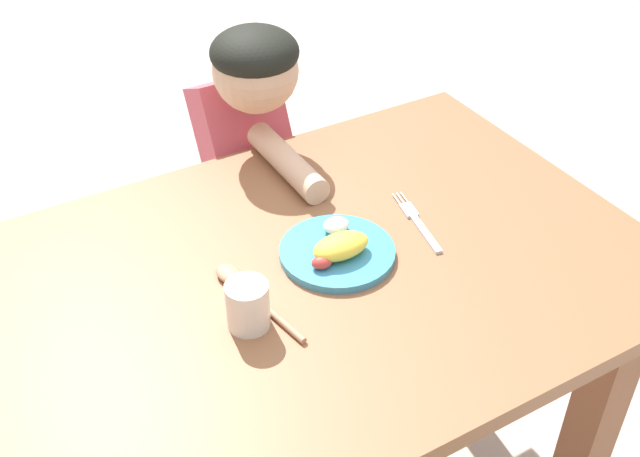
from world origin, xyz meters
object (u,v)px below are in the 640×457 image
at_px(drinking_cup, 248,305).
at_px(plate, 338,249).
at_px(spoon, 243,287).
at_px(person, 249,189).
at_px(fork, 418,222).

bearing_deg(drinking_cup, plate, 19.67).
xyz_separation_m(spoon, person, (0.23, 0.48, -0.17)).
bearing_deg(fork, plate, 104.08).
bearing_deg(plate, person, 84.27).
relative_size(plate, spoon, 0.89).
xyz_separation_m(plate, person, (0.05, 0.48, -0.17)).
bearing_deg(drinking_cup, person, 65.11).
relative_size(spoon, person, 0.24).
relative_size(fork, spoon, 0.83).
distance_m(spoon, drinking_cup, 0.09).
bearing_deg(person, fork, 105.43).
relative_size(plate, fork, 1.06).
bearing_deg(spoon, person, -35.83).
bearing_deg(drinking_cup, fork, 12.06).
xyz_separation_m(plate, drinking_cup, (-0.21, -0.07, 0.02)).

